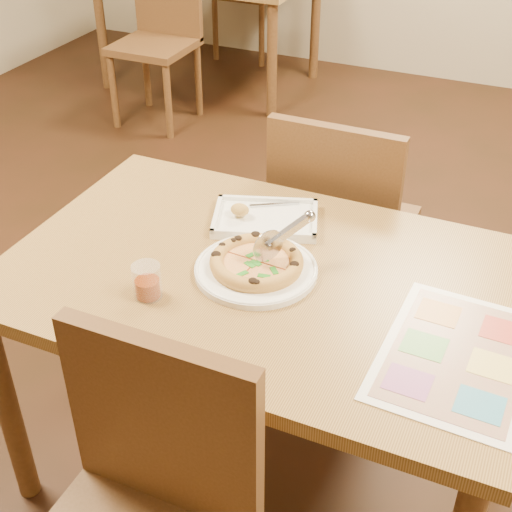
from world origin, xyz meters
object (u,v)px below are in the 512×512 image
at_px(dining_table, 266,299).
at_px(chair_near, 144,499).
at_px(pizza, 257,262).
at_px(menu, 457,356).
at_px(appetizer_tray, 263,219).
at_px(bg_chair_near, 161,21).
at_px(glass_tumbler, 147,283).
at_px(pizza_cutter, 282,236).
at_px(plate, 256,270).
at_px(chair_far, 339,212).

distance_m(dining_table, chair_near, 0.61).
height_order(pizza, menu, pizza).
xyz_separation_m(chair_near, appetizer_tray, (-0.10, 0.81, 0.16)).
relative_size(chair_near, menu, 1.09).
bearing_deg(menu, dining_table, 166.63).
bearing_deg(bg_chair_near, glass_tumbler, -60.01).
distance_m(chair_near, pizza_cutter, 0.69).
relative_size(pizza, glass_tumbler, 2.72).
bearing_deg(bg_chair_near, pizza, -54.41).
bearing_deg(dining_table, pizza, -161.57).
height_order(chair_near, pizza, chair_near).
bearing_deg(dining_table, bg_chair_near, 126.05).
bearing_deg(menu, appetizer_tray, 150.97).
bearing_deg(plate, appetizer_tray, 109.10).
distance_m(bg_chair_near, pizza_cutter, 2.71).
relative_size(pizza_cutter, glass_tumbler, 1.70).
bearing_deg(bg_chair_near, chair_near, -60.26).
height_order(plate, pizza_cutter, pizza_cutter).
bearing_deg(pizza, plate, -82.53).
xyz_separation_m(bg_chair_near, menu, (2.09, -2.32, 0.16)).
bearing_deg(appetizer_tray, menu, -29.03).
relative_size(plate, menu, 0.70).
xyz_separation_m(bg_chair_near, appetizer_tray, (1.50, -1.99, 0.16)).
xyz_separation_m(glass_tumbler, menu, (0.71, 0.08, -0.04)).
bearing_deg(pizza_cutter, bg_chair_near, 70.58).
height_order(bg_chair_near, menu, bg_chair_near).
bearing_deg(glass_tumbler, chair_far, 75.01).
distance_m(chair_near, pizza, 0.62).
height_order(dining_table, chair_far, chair_far).
height_order(plate, appetizer_tray, appetizer_tray).
height_order(chair_near, pizza_cutter, chair_near).
height_order(bg_chair_near, glass_tumbler, bg_chair_near).
height_order(dining_table, chair_near, chair_near).
bearing_deg(glass_tumbler, menu, 6.81).
xyz_separation_m(plate, menu, (0.51, -0.10, -0.01)).
xyz_separation_m(plate, pizza_cutter, (0.05, 0.05, 0.08)).
distance_m(dining_table, appetizer_tray, 0.25).
relative_size(appetizer_tray, glass_tumbler, 3.85).
relative_size(dining_table, menu, 3.01).
bearing_deg(dining_table, glass_tumbler, -136.83).
bearing_deg(bg_chair_near, plate, -54.46).
relative_size(pizza, menu, 0.54).
bearing_deg(pizza_cutter, appetizer_tray, 69.25).
xyz_separation_m(plate, pizza, (-0.00, 0.00, 0.02)).
height_order(dining_table, glass_tumbler, glass_tumbler).
xyz_separation_m(pizza_cutter, menu, (0.47, -0.16, -0.09)).
bearing_deg(pizza, glass_tumbler, -134.82).
distance_m(chair_far, bg_chair_near, 2.26).
bearing_deg(appetizer_tray, chair_far, 75.85).
bearing_deg(plate, pizza_cutter, 47.84).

